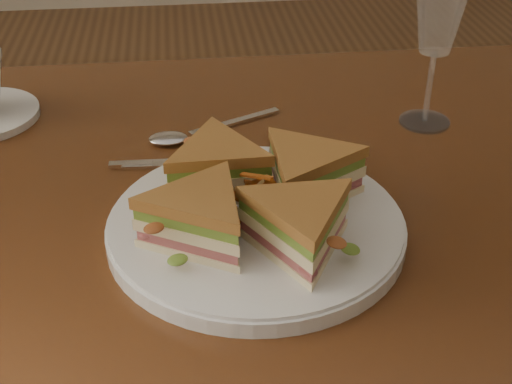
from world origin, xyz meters
TOP-DOWN VIEW (x-y plane):
  - table at (0.00, 0.00)m, footprint 1.20×0.80m
  - plate at (-0.02, -0.07)m, footprint 0.30×0.30m
  - sandwich_wedges at (-0.02, -0.07)m, footprint 0.28×0.28m
  - crisps_mound at (-0.02, -0.07)m, footprint 0.09×0.09m
  - spoon at (-0.08, 0.14)m, footprint 0.17×0.09m
  - knife at (-0.07, 0.08)m, footprint 0.22×0.02m
  - wine_glass at (0.23, 0.15)m, footprint 0.07×0.07m

SIDE VIEW (x-z plane):
  - table at x=0.00m, z-range 0.28..1.03m
  - knife at x=-0.07m, z-range 0.75..0.75m
  - spoon at x=-0.08m, z-range 0.75..0.76m
  - plate at x=-0.02m, z-range 0.75..0.77m
  - crisps_mound at x=-0.02m, z-range 0.77..0.82m
  - sandwich_wedges at x=-0.02m, z-range 0.77..0.82m
  - wine_glass at x=0.23m, z-range 0.79..0.99m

